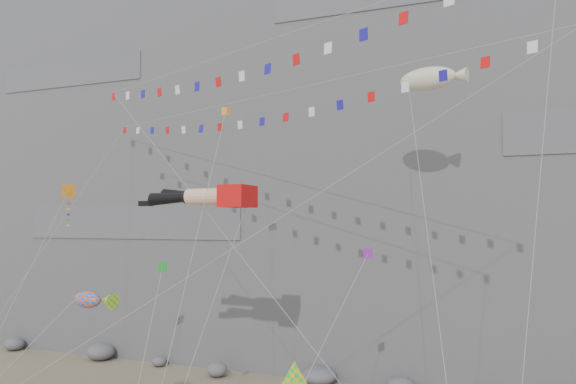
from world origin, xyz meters
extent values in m
cube|color=slate|center=(0.00, 32.00, 25.00)|extent=(80.00, 28.00, 50.00)
cube|color=red|center=(-0.66, 4.77, 13.39)|extent=(1.52, 2.08, 1.22)
cylinder|color=#F4B698|center=(-2.44, 4.18, 13.39)|extent=(2.07, 0.92, 0.90)
sphere|color=black|center=(-3.47, 4.19, 13.39)|extent=(0.82, 0.82, 0.82)
cone|color=black|center=(-4.69, 4.21, 13.32)|extent=(2.47, 0.78, 0.84)
cube|color=black|center=(-6.33, 4.23, 13.05)|extent=(0.80, 0.37, 0.30)
cylinder|color=#F4B698|center=(-2.43, 5.40, 13.39)|extent=(2.07, 0.92, 0.90)
sphere|color=black|center=(-3.46, 5.41, 13.39)|extent=(0.82, 0.82, 0.82)
cone|color=black|center=(-4.68, 5.43, 13.51)|extent=(2.49, 0.78, 0.90)
cube|color=black|center=(-6.32, 5.44, 13.42)|extent=(0.80, 0.37, 0.30)
cylinder|color=gray|center=(0.15, -1.25, 6.72)|extent=(0.03, 0.03, 18.05)
cylinder|color=gray|center=(-7.95, 3.19, 10.11)|extent=(0.03, 0.03, 28.07)
cylinder|color=gray|center=(6.90, 0.24, 10.70)|extent=(0.03, 0.03, 25.34)
cylinder|color=gray|center=(-11.63, -0.61, 6.90)|extent=(0.03, 0.03, 15.05)
cylinder|color=gray|center=(10.38, 4.29, 10.34)|extent=(0.03, 0.03, 25.01)
cylinder|color=gray|center=(-1.18, 0.48, 9.35)|extent=(0.03, 0.03, 22.63)
cylinder|color=gray|center=(4.84, 0.86, 5.18)|extent=(0.03, 0.03, 15.06)
cylinder|color=gray|center=(-2.13, -1.96, 4.81)|extent=(0.03, 0.03, 13.42)
camera|label=1|loc=(13.28, -23.01, 11.96)|focal=35.00mm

